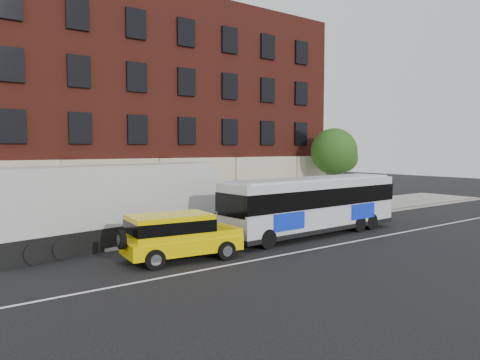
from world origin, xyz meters
TOP-DOWN VIEW (x-y plane):
  - ground at (0.00, 0.00)m, footprint 120.00×120.00m
  - sidewalk at (0.00, 9.00)m, footprint 60.00×6.00m
  - kerb at (0.00, 6.00)m, footprint 60.00×0.25m
  - lane_line at (0.00, 0.50)m, footprint 60.00×0.12m
  - building at (-0.01, 16.92)m, footprint 30.00×12.10m
  - sign_pole at (-8.50, 6.15)m, footprint 0.30×0.20m
  - street_tree at (13.54, 9.48)m, footprint 3.60×3.60m
  - city_bus at (4.65, 3.11)m, footprint 11.66×2.89m
  - yellow_suv at (-4.24, 2.51)m, footprint 5.36×2.76m
  - shipping_container at (-5.11, 7.27)m, footprint 12.12×4.44m

SIDE VIEW (x-z plane):
  - ground at x=0.00m, z-range 0.00..0.00m
  - lane_line at x=0.00m, z-range 0.00..0.01m
  - sidewalk at x=0.00m, z-range 0.00..0.15m
  - kerb at x=0.00m, z-range 0.00..0.15m
  - yellow_suv at x=-4.24m, z-range 0.15..2.15m
  - sign_pole at x=-8.50m, z-range 0.20..2.70m
  - city_bus at x=4.65m, z-range 0.16..3.34m
  - shipping_container at x=-5.11m, z-range -0.02..3.94m
  - street_tree at x=13.54m, z-range 1.31..7.51m
  - building at x=-0.01m, z-range 0.08..15.08m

